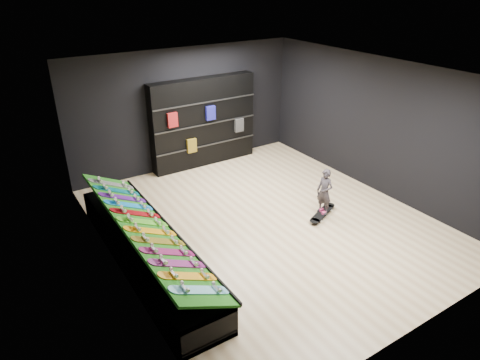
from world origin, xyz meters
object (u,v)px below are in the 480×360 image
display_rack (146,251)px  child (324,200)px  back_shelving (203,122)px  floor_skateboard (322,214)px

display_rack → child: size_ratio=7.75×
back_shelving → child: size_ratio=4.87×
display_rack → child: (3.68, -0.44, 0.13)m
display_rack → child: bearing=-6.8°
floor_skateboard → back_shelving: bearing=77.2°
back_shelving → floor_skateboard: bearing=-78.9°
back_shelving → display_rack: bearing=-131.5°
display_rack → back_shelving: size_ratio=1.59×
back_shelving → floor_skateboard: 3.98m
back_shelving → floor_skateboard: size_ratio=2.88×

